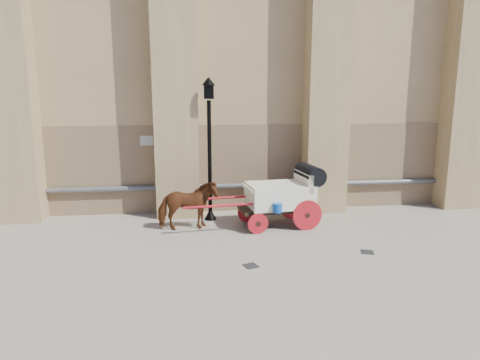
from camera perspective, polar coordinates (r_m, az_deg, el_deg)
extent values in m
plane|color=gray|center=(11.23, -3.32, -9.58)|extent=(90.00, 90.00, 0.00)
cube|color=#7D6448|center=(15.06, 3.22, 1.75)|extent=(44.00, 0.35, 3.00)
cylinder|color=#59595B|center=(14.91, 3.38, -0.69)|extent=(42.00, 0.18, 0.18)
cube|color=beige|center=(14.58, -12.34, 5.16)|extent=(0.42, 0.04, 0.32)
imported|color=brown|center=(12.90, -7.00, -3.41)|extent=(1.85, 1.03, 1.48)
cube|color=black|center=(13.26, 4.86, -3.75)|extent=(2.35, 1.27, 0.12)
cube|color=white|center=(13.19, 5.31, -2.00)|extent=(2.08, 1.49, 0.72)
cube|color=white|center=(13.37, 8.45, -0.11)|extent=(0.30, 1.29, 0.56)
cube|color=white|center=(12.89, 1.67, -1.12)|extent=(0.49, 1.16, 0.10)
cylinder|color=black|center=(13.41, 9.28, 0.79)|extent=(0.72, 1.33, 0.57)
cylinder|color=red|center=(12.98, 8.95, -4.65)|extent=(0.92, 0.17, 0.92)
cylinder|color=red|center=(14.11, 7.00, -3.29)|extent=(0.92, 0.17, 0.92)
cylinder|color=red|center=(12.53, 2.41, -5.83)|extent=(0.62, 0.13, 0.61)
cylinder|color=red|center=(13.70, 0.95, -4.32)|extent=(0.62, 0.13, 0.61)
cylinder|color=red|center=(12.33, -1.91, -3.41)|extent=(2.44, 0.35, 0.07)
cylinder|color=red|center=(13.20, -2.72, -2.41)|extent=(2.44, 0.35, 0.07)
cylinder|color=#0E4DB4|center=(12.49, 5.01, -3.73)|extent=(0.27, 0.27, 0.27)
cylinder|color=black|center=(13.65, -4.07, 2.50)|extent=(0.13, 0.13, 3.83)
cone|color=black|center=(14.02, -3.97, -4.47)|extent=(0.38, 0.38, 0.38)
cube|color=black|center=(13.49, -4.20, 11.68)|extent=(0.30, 0.30, 0.45)
cone|color=black|center=(13.49, -4.22, 13.03)|extent=(0.43, 0.43, 0.26)
cube|color=black|center=(10.36, 1.44, -11.37)|extent=(0.41, 0.41, 0.01)
cube|color=black|center=(11.67, 16.61, -9.19)|extent=(0.41, 0.41, 0.01)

